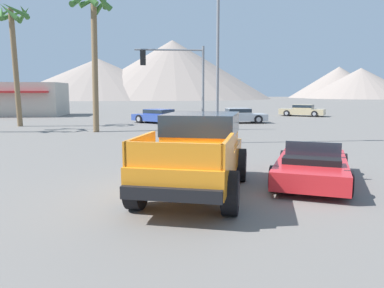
{
  "coord_description": "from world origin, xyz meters",
  "views": [
    {
      "loc": [
        -0.93,
        -9.17,
        2.49
      ],
      "look_at": [
        -0.12,
        0.78,
        1.08
      ],
      "focal_mm": 35.0,
      "sensor_mm": 36.0,
      "label": 1
    }
  ],
  "objects": [
    {
      "name": "orange_pickup_truck",
      "position": [
        -0.02,
        0.15,
        1.09
      ],
      "size": [
        3.28,
        5.38,
        1.91
      ],
      "rotation": [
        0.0,
        0.0,
        -0.27
      ],
      "color": "orange",
      "rests_on": "ground_plane"
    },
    {
      "name": "street_lamp_post",
      "position": [
        1.73,
        8.63,
        5.35
      ],
      "size": [
        0.9,
        0.24,
        9.09
      ],
      "color": "slate",
      "rests_on": "ground_plane"
    },
    {
      "name": "distant_mountain_range",
      "position": [
        6.14,
        122.67,
        7.66
      ],
      "size": [
        138.92,
        73.95,
        19.72
      ],
      "color": "gray",
      "rests_on": "ground_plane"
    },
    {
      "name": "parked_car_silver",
      "position": [
        5.15,
        19.93,
        0.6
      ],
      "size": [
        4.2,
        2.04,
        1.17
      ],
      "rotation": [
        0.0,
        0.0,
        4.75
      ],
      "color": "#B7BABF",
      "rests_on": "ground_plane"
    },
    {
      "name": "parked_car_tan",
      "position": [
        13.21,
        27.55,
        0.6
      ],
      "size": [
        4.6,
        3.75,
        1.17
      ],
      "rotation": [
        0.0,
        0.0,
        1.01
      ],
      "color": "tan",
      "rests_on": "ground_plane"
    },
    {
      "name": "palm_tree_short",
      "position": [
        -11.05,
        18.4,
        6.22
      ],
      "size": [
        2.38,
        2.53,
        8.42
      ],
      "color": "brown",
      "rests_on": "ground_plane"
    },
    {
      "name": "traffic_light_main",
      "position": [
        -0.0,
        14.8,
        3.76
      ],
      "size": [
        4.37,
        0.38,
        5.3
      ],
      "rotation": [
        0.0,
        0.0,
        3.14
      ],
      "color": "slate",
      "rests_on": "ground_plane"
    },
    {
      "name": "ground_plane",
      "position": [
        0.0,
        0.0,
        0.0
      ],
      "size": [
        320.0,
        320.0,
        0.0
      ],
      "primitive_type": "plane",
      "color": "slate"
    },
    {
      "name": "storefront_building",
      "position": [
        -17.43,
        30.83,
        1.69
      ],
      "size": [
        12.57,
        6.03,
        3.36
      ],
      "color": "#BCB2A3",
      "rests_on": "ground_plane"
    },
    {
      "name": "parked_car_blue",
      "position": [
        -1.1,
        20.23,
        0.57
      ],
      "size": [
        4.59,
        4.31,
        1.1
      ],
      "rotation": [
        0.0,
        0.0,
        4.0
      ],
      "color": "#334C9E",
      "rests_on": "ground_plane"
    },
    {
      "name": "red_convertible_car",
      "position": [
        3.18,
        0.64,
        0.41
      ],
      "size": [
        3.33,
        4.53,
        1.06
      ],
      "rotation": [
        0.0,
        0.0,
        -0.42
      ],
      "color": "red",
      "rests_on": "ground_plane"
    },
    {
      "name": "palm_tree_leaning",
      "position": [
        -4.99,
        14.38,
        6.27
      ],
      "size": [
        2.59,
        2.68,
        8.46
      ],
      "color": "brown",
      "rests_on": "ground_plane"
    }
  ]
}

